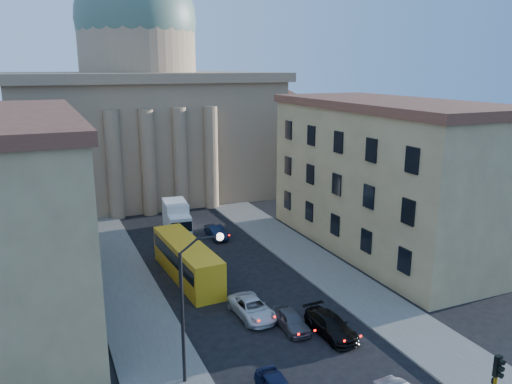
% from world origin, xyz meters
% --- Properties ---
extents(sidewalk_left, '(5.00, 60.00, 0.15)m').
position_xyz_m(sidewalk_left, '(-8.50, 18.00, 0.07)').
color(sidewalk_left, '#595852').
rests_on(sidewalk_left, ground).
extents(sidewalk_right, '(5.00, 60.00, 0.15)m').
position_xyz_m(sidewalk_right, '(8.50, 18.00, 0.07)').
color(sidewalk_right, '#595852').
rests_on(sidewalk_right, ground).
extents(church, '(68.02, 28.76, 36.60)m').
position_xyz_m(church, '(0.00, 55.47, 11.88)').
color(church, '#8B7055').
rests_on(church, ground).
extents(building_right, '(11.60, 26.60, 14.70)m').
position_xyz_m(building_right, '(17.00, 22.00, 7.42)').
color(building_right, tan).
rests_on(building_right, ground).
extents(street_lamp, '(2.62, 0.44, 8.83)m').
position_xyz_m(street_lamp, '(-6.97, 8.00, 5.29)').
color(street_lamp, black).
rests_on(street_lamp, ground).
extents(car_left_mid, '(2.43, 4.90, 1.34)m').
position_xyz_m(car_left_mid, '(-0.82, 13.71, 0.67)').
color(car_left_mid, silver).
rests_on(car_left_mid, ground).
extents(car_right_mid, '(2.15, 4.85, 1.38)m').
position_xyz_m(car_right_mid, '(3.07, 9.22, 0.69)').
color(car_right_mid, black).
rests_on(car_right_mid, ground).
extents(car_right_far, '(1.61, 3.88, 1.31)m').
position_xyz_m(car_right_far, '(0.96, 11.02, 0.66)').
color(car_right_far, '#494A4E').
rests_on(car_right_far, ground).
extents(car_right_distant, '(1.44, 4.10, 1.35)m').
position_xyz_m(car_right_distant, '(2.48, 31.14, 0.67)').
color(car_right_distant, black).
rests_on(car_right_distant, ground).
extents(city_bus, '(3.21, 11.38, 3.17)m').
position_xyz_m(city_bus, '(-3.23, 22.30, 1.70)').
color(city_bus, gold).
rests_on(city_bus, ground).
extents(box_truck, '(2.92, 6.19, 3.29)m').
position_xyz_m(box_truck, '(-0.79, 34.73, 1.56)').
color(box_truck, silver).
rests_on(box_truck, ground).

